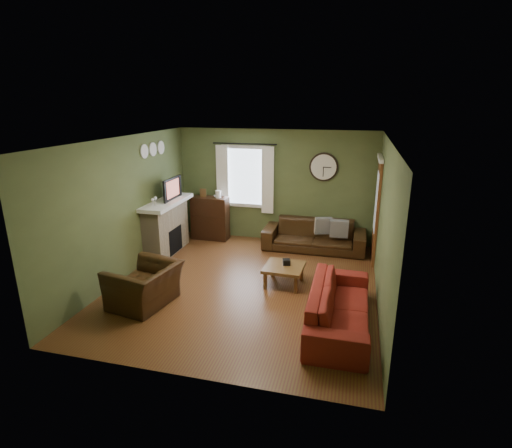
% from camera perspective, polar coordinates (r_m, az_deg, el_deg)
% --- Properties ---
extents(floor, '(4.60, 5.20, 0.00)m').
position_cam_1_polar(floor, '(7.35, -1.54, -8.69)').
color(floor, brown).
rests_on(floor, ground).
extents(ceiling, '(4.60, 5.20, 0.00)m').
position_cam_1_polar(ceiling, '(6.63, -1.73, 11.94)').
color(ceiling, white).
rests_on(ceiling, ground).
extents(wall_left, '(0.00, 5.20, 2.60)m').
position_cam_1_polar(wall_left, '(7.81, -18.11, 2.20)').
color(wall_left, '#4E5E33').
rests_on(wall_left, ground).
extents(wall_right, '(0.00, 5.20, 2.60)m').
position_cam_1_polar(wall_right, '(6.65, 17.81, -0.32)').
color(wall_right, '#4E5E33').
rests_on(wall_right, ground).
extents(wall_back, '(4.60, 0.00, 2.60)m').
position_cam_1_polar(wall_back, '(9.33, 2.74, 5.41)').
color(wall_back, '#4E5E33').
rests_on(wall_back, ground).
extents(wall_front, '(4.60, 0.00, 2.60)m').
position_cam_1_polar(wall_front, '(4.59, -10.60, -7.74)').
color(wall_front, '#4E5E33').
rests_on(wall_front, ground).
extents(fireplace, '(0.40, 1.40, 1.10)m').
position_cam_1_polar(fireplace, '(8.87, -12.68, -0.65)').
color(fireplace, tan).
rests_on(fireplace, floor).
extents(firebox, '(0.04, 0.60, 0.55)m').
position_cam_1_polar(firebox, '(8.87, -11.48, -2.28)').
color(firebox, black).
rests_on(firebox, fireplace).
extents(mantel, '(0.58, 1.60, 0.08)m').
position_cam_1_polar(mantel, '(8.70, -12.76, 3.04)').
color(mantel, white).
rests_on(mantel, fireplace).
extents(tv, '(0.08, 0.60, 0.35)m').
position_cam_1_polar(tv, '(8.77, -12.30, 4.62)').
color(tv, black).
rests_on(tv, mantel).
extents(tv_screen, '(0.02, 0.62, 0.36)m').
position_cam_1_polar(tv_screen, '(8.72, -11.85, 4.96)').
color(tv_screen, '#994C3F').
rests_on(tv_screen, mantel).
extents(medallion_left, '(0.28, 0.28, 0.03)m').
position_cam_1_polar(medallion_left, '(8.30, -15.68, 9.96)').
color(medallion_left, white).
rests_on(medallion_left, wall_left).
extents(medallion_mid, '(0.28, 0.28, 0.03)m').
position_cam_1_polar(medallion_mid, '(8.60, -14.52, 10.29)').
color(medallion_mid, white).
rests_on(medallion_mid, wall_left).
extents(medallion_right, '(0.28, 0.28, 0.03)m').
position_cam_1_polar(medallion_right, '(8.91, -13.45, 10.59)').
color(medallion_right, white).
rests_on(medallion_right, wall_left).
extents(window_pane, '(1.00, 0.02, 1.30)m').
position_cam_1_polar(window_pane, '(9.43, -1.46, 6.79)').
color(window_pane, silver).
rests_on(window_pane, wall_back).
extents(curtain_rod, '(0.03, 0.03, 1.50)m').
position_cam_1_polar(curtain_rod, '(9.23, -1.67, 11.39)').
color(curtain_rod, black).
rests_on(curtain_rod, wall_back).
extents(curtain_left, '(0.28, 0.04, 1.55)m').
position_cam_1_polar(curtain_left, '(9.51, -4.83, 6.52)').
color(curtain_left, white).
rests_on(curtain_left, wall_back).
extents(curtain_right, '(0.28, 0.04, 1.55)m').
position_cam_1_polar(curtain_right, '(9.22, 1.69, 6.22)').
color(curtain_right, white).
rests_on(curtain_right, wall_back).
extents(wall_clock, '(0.64, 0.06, 0.64)m').
position_cam_1_polar(wall_clock, '(9.04, 9.64, 8.02)').
color(wall_clock, white).
rests_on(wall_clock, wall_back).
extents(door, '(0.05, 0.90, 2.10)m').
position_cam_1_polar(door, '(8.49, 16.85, 1.75)').
color(door, brown).
rests_on(door, floor).
extents(bookshelf, '(0.87, 0.37, 1.03)m').
position_cam_1_polar(bookshelf, '(9.61, -6.54, 0.84)').
color(bookshelf, black).
rests_on(bookshelf, floor).
extents(book, '(0.23, 0.26, 0.02)m').
position_cam_1_polar(book, '(9.55, -6.01, 3.51)').
color(book, brown).
rests_on(book, bookshelf).
extents(sofa_brown, '(2.24, 0.88, 0.65)m').
position_cam_1_polar(sofa_brown, '(9.01, 8.28, -1.62)').
color(sofa_brown, black).
rests_on(sofa_brown, floor).
extents(pillow_left, '(0.40, 0.13, 0.39)m').
position_cam_1_polar(pillow_left, '(8.84, 11.79, -0.65)').
color(pillow_left, slate).
rests_on(pillow_left, sofa_brown).
extents(pillow_right, '(0.40, 0.22, 0.38)m').
position_cam_1_polar(pillow_right, '(8.98, 9.59, -0.24)').
color(pillow_right, slate).
rests_on(pillow_right, sofa_brown).
extents(sofa_red, '(0.85, 2.16, 0.63)m').
position_cam_1_polar(sofa_red, '(6.12, 11.85, -11.40)').
color(sofa_red, maroon).
rests_on(sofa_red, floor).
extents(armchair, '(1.09, 1.19, 0.68)m').
position_cam_1_polar(armchair, '(6.81, -15.61, -8.42)').
color(armchair, black).
rests_on(armchair, floor).
extents(coffee_table, '(0.72, 0.72, 0.37)m').
position_cam_1_polar(coffee_table, '(7.30, 4.01, -7.31)').
color(coffee_table, brown).
rests_on(coffee_table, floor).
extents(tissue_box, '(0.16, 0.16, 0.10)m').
position_cam_1_polar(tissue_box, '(7.27, 4.36, -5.56)').
color(tissue_box, black).
rests_on(tissue_box, coffee_table).
extents(wine_glass_a, '(0.06, 0.06, 0.19)m').
position_cam_1_polar(wine_glass_a, '(8.15, -14.54, 2.93)').
color(wine_glass_a, white).
rests_on(wine_glass_a, mantel).
extents(wine_glass_b, '(0.07, 0.07, 0.19)m').
position_cam_1_polar(wine_glass_b, '(8.25, -14.16, 3.15)').
color(wine_glass_b, white).
rests_on(wine_glass_b, mantel).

